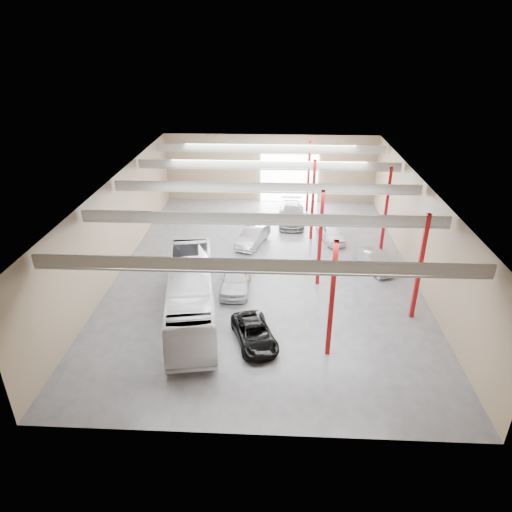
# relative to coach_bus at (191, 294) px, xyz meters

# --- Properties ---
(depot_shell) EXTENTS (22.12, 32.12, 7.06)m
(depot_shell) POSITION_rel_coach_bus_xyz_m (4.60, 7.11, 3.34)
(depot_shell) COLOR #4C4C51
(depot_shell) RESTS_ON ground
(coach_bus) EXTENTS (4.71, 12.04, 3.27)m
(coach_bus) POSITION_rel_coach_bus_xyz_m (0.00, 0.00, 0.00)
(coach_bus) COLOR silver
(coach_bus) RESTS_ON ground
(black_sedan) EXTENTS (3.29, 4.83, 1.23)m
(black_sedan) POSITION_rel_coach_bus_xyz_m (4.10, -2.56, -1.02)
(black_sedan) COLOR black
(black_sedan) RESTS_ON ground
(car_row_a) EXTENTS (2.01, 4.92, 1.67)m
(car_row_a) POSITION_rel_coach_bus_xyz_m (2.46, 3.63, -0.80)
(car_row_a) COLOR silver
(car_row_a) RESTS_ON ground
(car_row_b) EXTENTS (2.98, 4.84, 1.50)m
(car_row_b) POSITION_rel_coach_bus_xyz_m (3.25, 11.13, -0.88)
(car_row_b) COLOR #A9A8AD
(car_row_b) RESTS_ON ground
(car_row_c) EXTENTS (2.45, 5.88, 1.70)m
(car_row_c) POSITION_rel_coach_bus_xyz_m (6.63, 16.33, -0.79)
(car_row_c) COLOR slate
(car_row_c) RESTS_ON ground
(car_right_near) EXTENTS (2.73, 4.38, 1.36)m
(car_right_near) POSITION_rel_coach_bus_xyz_m (12.76, 7.14, -0.95)
(car_right_near) COLOR #A1A1A5
(car_right_near) RESTS_ON ground
(car_right_far) EXTENTS (2.63, 4.36, 1.39)m
(car_right_far) POSITION_rel_coach_bus_xyz_m (9.96, 12.34, -0.94)
(car_right_far) COLOR white
(car_right_far) RESTS_ON ground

